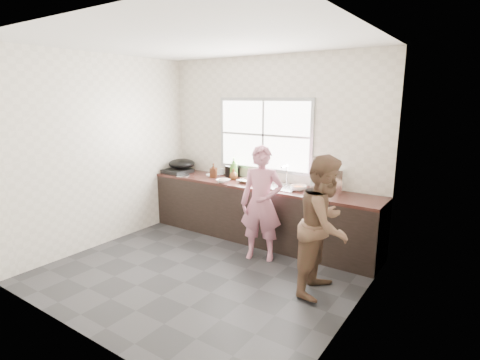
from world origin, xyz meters
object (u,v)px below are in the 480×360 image
Objects in this scene: cutting_board at (252,180)px; black_pot at (232,171)px; bowl_mince at (223,181)px; plate_food at (212,175)px; dish_rack at (328,179)px; bowl_crabs at (298,188)px; pot_lid_right at (217,174)px; bottle_brown_short at (234,175)px; woman at (261,207)px; burner at (178,171)px; wok at (182,164)px; glass_jar at (222,172)px; bottle_green at (234,168)px; pot_lid_left at (183,175)px; bottle_brown_tall at (213,171)px; bowl_held at (266,187)px; person_side at (325,225)px.

black_pot reaches higher than cutting_board.
bowl_mince is 0.56m from plate_food.
bowl_crabs is at bearing -156.46° from dish_rack.
bottle_brown_short is at bearing -22.69° from pot_lid_right.
woman is 3.49× the size of burner.
cutting_board is at bearing 1.92° from wok.
bowl_crabs is 1.13m from bottle_brown_short.
plate_food is 0.73× the size of pot_lid_right.
pot_lid_right is (0.01, 0.12, -0.00)m from plate_food.
wok is (-1.07, -0.01, 0.07)m from bottle_brown_short.
glass_jar is 0.73m from wok.
cutting_board is at bearing 5.52° from burner.
bottle_green is 1.44× the size of pot_lid_left.
bowl_crabs is at bearing -7.03° from bottle_green.
woman is 6.92× the size of bottle_brown_tall.
plate_food is at bearing -179.07° from bottle_green.
dish_rack is 1.56× the size of pot_lid_right.
bowl_held is 1.00× the size of plate_food.
person_side is at bearing -26.94° from bottle_brown_short.
glass_jar is (-0.02, 0.24, -0.05)m from bottle_brown_tall.
bowl_crabs is at bearing 43.48° from woman.
person_side is 5.71× the size of pot_lid_right.
dish_rack is at bearing 15.99° from bowl_mince.
burner is at bearing -102.14° from wok.
woman is at bearing -26.35° from plate_food.
bottle_green is at bearing 96.55° from bowl_mince.
bowl_mince is 0.43× the size of wok.
bowl_mince is 0.47× the size of burner.
plate_food is at bearing 165.12° from bowl_held.
bottle_green is 1.02m from wok.
bowl_crabs is at bearing -9.74° from glass_jar.
bottle_brown_tall is at bearing -2.94° from wok.
bowl_crabs is (1.15, 0.18, 0.00)m from bowl_mince.
burner is (-0.92, -0.29, -0.06)m from black_pot.
bottle_brown_short is 0.89m from pot_lid_left.
bottle_green is 0.83× the size of burner.
pot_lid_right is (-0.47, 0.20, -0.07)m from bottle_brown_short.
woman reaches higher than bottle_brown_tall.
woman reaches higher than black_pot.
cutting_board is 0.33m from bottle_brown_short.
woman is at bearing -34.40° from bottle_brown_short.
bowl_crabs is 1.53m from glass_jar.
woman reaches higher than plate_food.
wok is at bearing 134.64° from pot_lid_left.
bottle_brown_tall is at bearing -129.36° from black_pot.
glass_jar is at bearing 167.37° from cutting_board.
black_pot reaches higher than burner.
wok is 2.52m from dish_rack.
bottle_brown_tall reaches higher than plate_food.
bowl_crabs is 0.42× the size of dish_rack.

